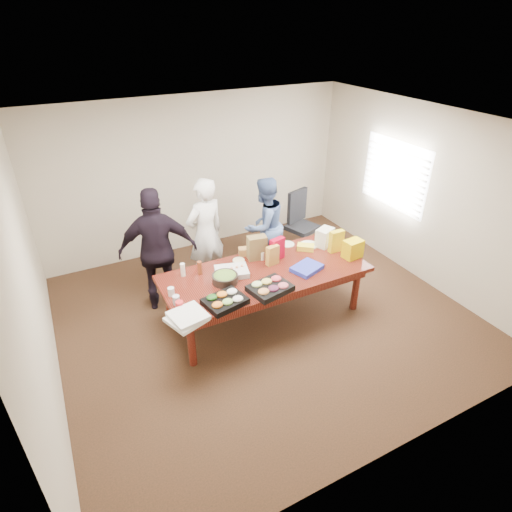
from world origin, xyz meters
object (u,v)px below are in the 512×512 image
conference_table (265,294)px  sheet_cake (232,272)px  person_right (264,226)px  office_chair (302,225)px  person_center (206,234)px  salad_bowl (225,278)px

conference_table → sheet_cake: bearing=160.8°
person_right → conference_table: bearing=45.3°
office_chair → person_right: bearing=173.6°
conference_table → person_center: (-0.41, 1.15, 0.51)m
conference_table → salad_bowl: 0.73m
conference_table → office_chair: bearing=42.3°
sheet_cake → salad_bowl: size_ratio=1.28×
office_chair → person_right: size_ratio=0.67×
office_chair → sheet_cake: 2.26m
conference_table → sheet_cake: size_ratio=6.43×
person_right → sheet_cake: 1.45m
sheet_cake → office_chair: bearing=46.8°
salad_bowl → office_chair: bearing=32.8°
office_chair → sheet_cake: (-1.91, -1.19, 0.25)m
person_center → salad_bowl: 1.16m
conference_table → person_right: 1.38m
office_chair → salad_bowl: size_ratio=3.18×
sheet_cake → conference_table: bearing=-4.4°
person_center → salad_bowl: bearing=66.0°
conference_table → person_right: person_right is taller
conference_table → office_chair: office_chair is taller
conference_table → person_right: bearing=62.3°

